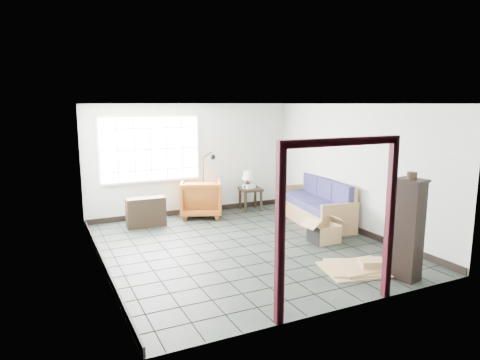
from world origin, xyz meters
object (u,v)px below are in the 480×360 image
armchair (201,196)px  side_table (251,192)px  futon_sofa (317,207)px  tall_shelf (408,229)px

armchair → side_table: (1.31, 0.00, -0.02)m
futon_sofa → tall_shelf: size_ratio=1.49×
futon_sofa → tall_shelf: bearing=-94.1°
side_table → armchair: bearing=-180.0°
armchair → tall_shelf: (1.46, -4.80, 0.30)m
side_table → tall_shelf: size_ratio=0.37×
futon_sofa → armchair: 2.70m
futon_sofa → side_table: size_ratio=4.05×
futon_sofa → armchair: futon_sofa is taller
futon_sofa → side_table: (-0.84, 1.63, 0.11)m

